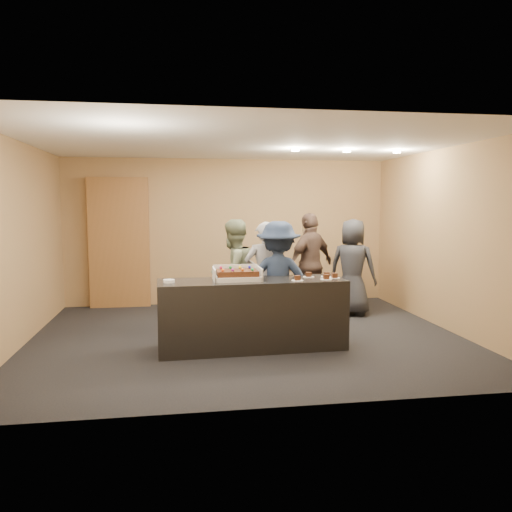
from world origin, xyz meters
The scene contains 17 objects.
room centered at (0.00, 0.00, 1.35)m, with size 6.04×6.00×2.70m.
serving_counter centered at (-0.01, -0.58, 0.45)m, with size 2.40×0.70×0.90m, color black.
storage_cabinet centered at (-2.00, 2.41, 1.17)m, with size 1.07×0.15×2.34m, color brown.
cake_box centered at (-0.21, -0.55, 0.94)m, with size 0.61×0.42×0.18m.
sheet_cake centered at (-0.21, -0.58, 1.00)m, with size 0.52×0.36×0.11m.
plate_stack centered at (-1.07, -0.63, 0.92)m, with size 0.14×0.14×0.04m, color white.
slice_a centered at (0.54, -0.75, 0.92)m, with size 0.15×0.15×0.07m.
slice_b centered at (0.76, -0.47, 0.92)m, with size 0.15×0.15×0.07m.
slice_c centered at (0.93, -0.71, 0.92)m, with size 0.15×0.15×0.07m.
slice_d centered at (1.00, -0.50, 0.92)m, with size 0.15×0.15×0.07m.
slice_e centered at (1.07, -0.61, 0.92)m, with size 0.15×0.15×0.07m.
person_server_grey centered at (0.29, 0.23, 0.81)m, with size 0.59×0.39×1.62m, color #9D9DA1.
person_sage_man centered at (-0.13, 0.52, 0.82)m, with size 0.80×0.62×1.64m, color gray.
person_navy_man centered at (0.43, -0.10, 0.82)m, with size 1.06×0.61×1.64m, color #202D47.
person_brown_extra centered at (1.25, 1.24, 0.86)m, with size 1.01×0.42×1.72m, color brown.
person_dark_suit centered at (1.95, 1.12, 0.81)m, with size 0.79×0.52×1.63m, color #26272C.
ceiling_spotlights centered at (1.60, 0.50, 2.67)m, with size 1.72×0.12×0.03m.
Camera 1 is at (-0.95, -6.85, 1.88)m, focal length 35.00 mm.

